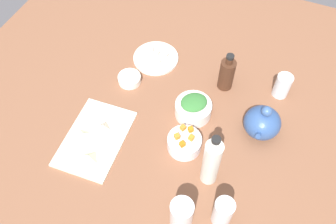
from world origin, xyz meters
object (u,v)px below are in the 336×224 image
at_px(drinking_glass_1, 282,86).
at_px(drinking_glass_2, 223,212).
at_px(teapot, 262,122).
at_px(bottle_1, 211,162).
at_px(cutting_board, 95,138).
at_px(bowl_small_side, 129,79).
at_px(plate_tofu, 156,58).
at_px(bottle_0, 227,74).
at_px(bowl_greens, 193,109).
at_px(bowl_carrots, 184,143).
at_px(drinking_glass_0, 181,214).

xyz_separation_m(drinking_glass_1, drinking_glass_2, (0.60, -0.06, 0.01)).
distance_m(teapot, bottle_1, 0.29).
distance_m(bottle_1, drinking_glass_2, 0.16).
bearing_deg(drinking_glass_1, cutting_board, -50.78).
bearing_deg(bottle_1, bowl_small_side, -122.52).
relative_size(plate_tofu, bottle_1, 0.75).
bearing_deg(bottle_0, plate_tofu, -94.82).
bearing_deg(bowl_greens, bowl_carrots, 8.40).
height_order(bottle_0, bottle_1, bottle_1).
bearing_deg(drinking_glass_0, cutting_board, -111.64).
height_order(bowl_small_side, bottle_0, bottle_0).
bearing_deg(bowl_small_side, bottle_0, 109.41).
height_order(bowl_small_side, drinking_glass_0, drinking_glass_0).
xyz_separation_m(bowl_carrots, drinking_glass_1, (-0.39, 0.27, 0.02)).
relative_size(bowl_small_side, drinking_glass_0, 0.74).
height_order(bowl_greens, drinking_glass_2, drinking_glass_2).
relative_size(plate_tofu, bottle_0, 1.10).
bearing_deg(bowl_small_side, bowl_greens, 80.24).
height_order(bowl_carrots, bottle_1, bottle_1).
relative_size(bowl_small_side, drinking_glass_2, 0.75).
distance_m(cutting_board, bottle_1, 0.46).
distance_m(plate_tofu, bottle_0, 0.34).
bearing_deg(drinking_glass_0, bowl_small_side, -138.23).
relative_size(cutting_board, drinking_glass_1, 3.08).
xyz_separation_m(plate_tofu, drinking_glass_2, (0.58, 0.49, 0.06)).
xyz_separation_m(bottle_0, drinking_glass_0, (0.61, 0.04, -0.01)).
height_order(cutting_board, drinking_glass_0, drinking_glass_0).
distance_m(bowl_greens, bowl_small_side, 0.31).
relative_size(cutting_board, bowl_carrots, 2.53).
relative_size(bowl_greens, drinking_glass_2, 1.12).
xyz_separation_m(bowl_small_side, teapot, (0.03, 0.57, 0.05)).
distance_m(teapot, drinking_glass_1, 0.22).
distance_m(bowl_carrots, teapot, 0.30).
height_order(teapot, drinking_glass_1, teapot).
bearing_deg(teapot, bottle_0, -130.70).
bearing_deg(bowl_carrots, drinking_glass_2, 45.36).
distance_m(bowl_greens, bottle_0, 0.21).
bearing_deg(bowl_small_side, plate_tofu, 162.65).
bearing_deg(bottle_1, plate_tofu, -138.21).
relative_size(plate_tofu, bowl_greens, 1.40).
height_order(cutting_board, drinking_glass_1, drinking_glass_1).
xyz_separation_m(cutting_board, bottle_0, (-0.44, 0.38, 0.07)).
height_order(plate_tofu, drinking_glass_2, drinking_glass_2).
relative_size(teapot, drinking_glass_2, 1.22).
relative_size(drinking_glass_1, drinking_glass_2, 0.81).
bearing_deg(drinking_glass_0, drinking_glass_2, 115.38).
height_order(plate_tofu, drinking_glass_1, drinking_glass_1).
bearing_deg(cutting_board, bottle_1, 92.25).
xyz_separation_m(bowl_greens, teapot, (-0.02, 0.27, 0.03)).
xyz_separation_m(cutting_board, bowl_small_side, (-0.31, -0.01, 0.01)).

